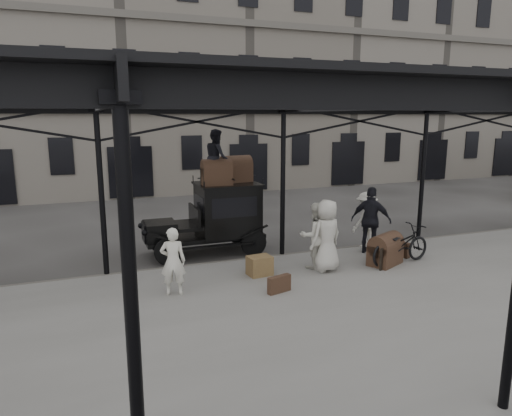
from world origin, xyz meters
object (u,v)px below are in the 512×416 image
at_px(porter_left, 173,261).
at_px(steamer_trunk_platform, 385,252).
at_px(steamer_trunk_roof_near, 217,174).
at_px(porter_official, 371,220).
at_px(taxi, 218,215).
at_px(bicycle, 401,245).

bearing_deg(porter_left, steamer_trunk_platform, -164.27).
bearing_deg(steamer_trunk_roof_near, porter_official, -21.40).
distance_m(taxi, steamer_trunk_platform, 5.08).
xyz_separation_m(porter_left, bicycle, (6.32, 0.03, -0.25)).
xyz_separation_m(taxi, steamer_trunk_platform, (3.91, -3.18, -0.69)).
bearing_deg(bicycle, steamer_trunk_platform, 68.18).
bearing_deg(porter_official, porter_left, 55.02).
relative_size(bicycle, steamer_trunk_platform, 2.06).
distance_m(porter_left, porter_official, 6.25).
xyz_separation_m(taxi, steamer_trunk_roof_near, (-0.08, -0.25, 1.30)).
relative_size(porter_official, steamer_trunk_platform, 2.01).
distance_m(bicycle, steamer_trunk_roof_near, 5.65).
bearing_deg(porter_official, bicycle, 143.26).
relative_size(porter_left, steamer_trunk_roof_near, 1.81).
bearing_deg(steamer_trunk_roof_near, steamer_trunk_platform, -33.97).
height_order(porter_left, porter_official, porter_official).
relative_size(taxi, porter_left, 2.30).
bearing_deg(steamer_trunk_platform, porter_official, 52.09).
bearing_deg(steamer_trunk_roof_near, bicycle, -32.11).
bearing_deg(taxi, porter_left, -121.13).
height_order(steamer_trunk_roof_near, steamer_trunk_platform, steamer_trunk_roof_near).
distance_m(porter_left, bicycle, 6.33).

